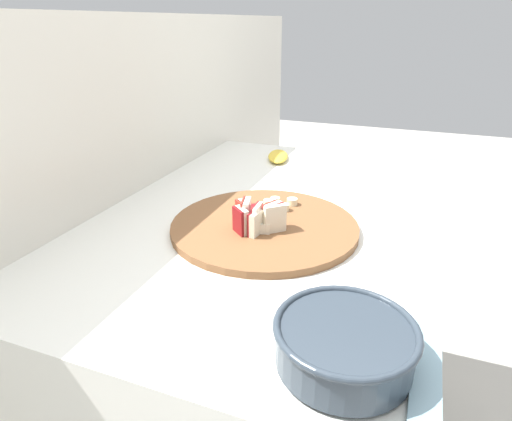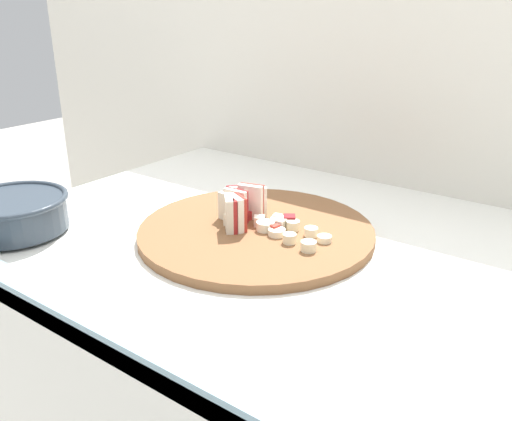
{
  "view_description": "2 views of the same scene",
  "coord_description": "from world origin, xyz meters",
  "px_view_note": "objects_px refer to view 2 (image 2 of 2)",
  "views": [
    {
      "loc": [
        -0.9,
        -0.31,
        1.29
      ],
      "look_at": [
        -0.07,
        0.01,
        0.91
      ],
      "focal_mm": 30.67,
      "sensor_mm": 36.0,
      "label": 1
    },
    {
      "loc": [
        0.4,
        -0.69,
        1.25
      ],
      "look_at": [
        -0.1,
        -0.02,
        0.92
      ],
      "focal_mm": 37.56,
      "sensor_mm": 36.0,
      "label": 2
    }
  ],
  "objects_px": {
    "cutting_board": "(256,232)",
    "banana_slice_rows": "(289,231)",
    "apple_wedge_fan": "(240,206)",
    "apple_dice_pile": "(257,222)",
    "ceramic_bowl": "(14,213)"
  },
  "relations": [
    {
      "from": "apple_wedge_fan",
      "to": "apple_dice_pile",
      "type": "xyz_separation_m",
      "value": [
        0.04,
        -0.0,
        -0.02
      ]
    },
    {
      "from": "cutting_board",
      "to": "banana_slice_rows",
      "type": "distance_m",
      "value": 0.07
    },
    {
      "from": "apple_dice_pile",
      "to": "banana_slice_rows",
      "type": "bearing_deg",
      "value": 2.11
    },
    {
      "from": "banana_slice_rows",
      "to": "ceramic_bowl",
      "type": "distance_m",
      "value": 0.47
    },
    {
      "from": "apple_dice_pile",
      "to": "banana_slice_rows",
      "type": "relative_size",
      "value": 0.86
    },
    {
      "from": "apple_wedge_fan",
      "to": "banana_slice_rows",
      "type": "xyz_separation_m",
      "value": [
        0.1,
        0.0,
        -0.02
      ]
    },
    {
      "from": "cutting_board",
      "to": "banana_slice_rows",
      "type": "xyz_separation_m",
      "value": [
        0.06,
        0.01,
        0.01
      ]
    },
    {
      "from": "apple_wedge_fan",
      "to": "banana_slice_rows",
      "type": "bearing_deg",
      "value": 0.11
    },
    {
      "from": "cutting_board",
      "to": "apple_wedge_fan",
      "type": "relative_size",
      "value": 3.55
    },
    {
      "from": "apple_wedge_fan",
      "to": "banana_slice_rows",
      "type": "height_order",
      "value": "apple_wedge_fan"
    },
    {
      "from": "cutting_board",
      "to": "ceramic_bowl",
      "type": "relative_size",
      "value": 2.16
    },
    {
      "from": "cutting_board",
      "to": "banana_slice_rows",
      "type": "bearing_deg",
      "value": 4.73
    },
    {
      "from": "apple_wedge_fan",
      "to": "apple_dice_pile",
      "type": "distance_m",
      "value": 0.04
    },
    {
      "from": "banana_slice_rows",
      "to": "cutting_board",
      "type": "bearing_deg",
      "value": -175.27
    },
    {
      "from": "cutting_board",
      "to": "ceramic_bowl",
      "type": "height_order",
      "value": "ceramic_bowl"
    }
  ]
}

